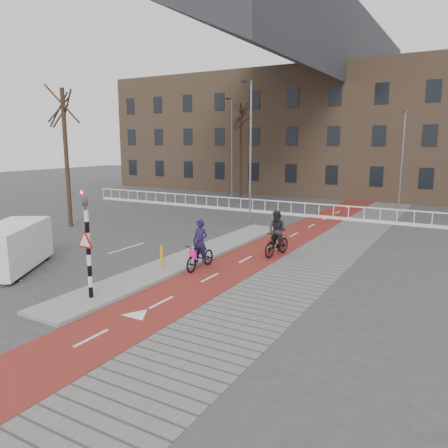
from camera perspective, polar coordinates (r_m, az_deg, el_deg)
The scene contains 16 objects.
ground at distance 16.12m, azimuth -10.24°, elevation -8.01°, with size 120.00×120.00×0.00m, color #38383A.
bike_lane at distance 23.77m, azimuth 8.27°, elevation -1.83°, with size 2.50×60.00×0.01m, color maroon.
sidewalk at distance 22.93m, azimuth 14.80°, elevation -2.54°, with size 3.00×60.00×0.01m, color slate.
curb_island at distance 19.56m, azimuth -4.30°, elevation -4.32°, with size 1.80×16.00×0.12m, color gray.
traffic_signal at distance 14.58m, azimuth -17.41°, elevation -2.21°, with size 0.80×0.80×3.68m.
bollard at distance 17.83m, azimuth -8.15°, elevation -4.19°, with size 0.12×0.12×0.90m, color gold.
cyclist_near at distance 17.78m, azimuth -3.11°, elevation -3.74°, with size 0.71×1.97×2.03m.
cyclist_far at distance 19.86m, azimuth 6.94°, elevation -1.75°, with size 0.99×2.00×2.07m.
van at distance 19.45m, azimuth -26.08°, elevation -2.70°, with size 3.74×4.59×1.86m.
railing at distance 32.64m, azimuth 2.18°, elevation 2.23°, with size 28.00×0.10×0.99m.
townhouse_row at distance 45.58m, azimuth 13.60°, elevation 13.82°, with size 46.00×10.00×15.90m.
tree_left at distance 27.92m, azimuth -19.88°, elevation 7.99°, with size 0.25×0.25×8.20m, color black.
tree_mid at distance 39.80m, azimuth 2.16°, elevation 9.43°, with size 0.23×0.23×8.46m, color black.
streetlight_near at distance 26.88m, azimuth 3.48°, elevation 9.00°, with size 0.12×0.12×8.65m, color slate.
streetlight_left at distance 40.50m, azimuth 1.05°, elevation 9.81°, with size 0.12×0.12×8.96m, color slate.
streetlight_right at distance 35.80m, azimuth 22.23°, elevation 7.65°, with size 0.12×0.12×7.38m, color slate.
Camera 1 is at (9.90, -11.64, 5.13)m, focal length 35.00 mm.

